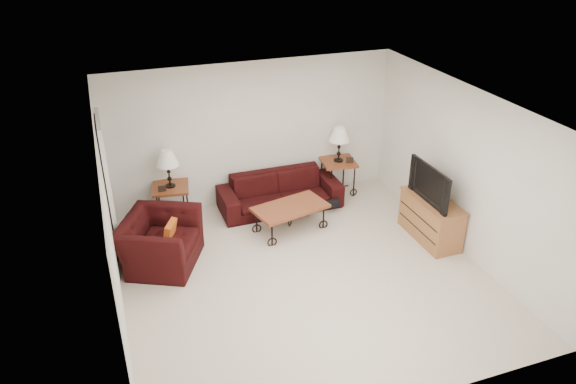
% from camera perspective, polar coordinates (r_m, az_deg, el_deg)
% --- Properties ---
extents(ground, '(5.00, 5.00, 0.00)m').
position_cam_1_polar(ground, '(7.96, 1.70, -8.61)').
color(ground, beige).
rests_on(ground, ground).
extents(wall_back, '(5.00, 0.02, 2.50)m').
position_cam_1_polar(wall_back, '(9.46, -3.67, 6.08)').
color(wall_back, white).
rests_on(wall_back, ground).
extents(wall_front, '(5.00, 0.02, 2.50)m').
position_cam_1_polar(wall_front, '(5.43, 11.63, -12.35)').
color(wall_front, white).
rests_on(wall_front, ground).
extents(wall_left, '(0.02, 5.00, 2.50)m').
position_cam_1_polar(wall_left, '(6.90, -17.96, -3.86)').
color(wall_left, white).
rests_on(wall_left, ground).
extents(wall_right, '(0.02, 5.00, 2.50)m').
position_cam_1_polar(wall_right, '(8.45, 17.87, 2.05)').
color(wall_right, white).
rests_on(wall_right, ground).
extents(ceiling, '(5.00, 5.00, 0.00)m').
position_cam_1_polar(ceiling, '(6.80, 1.99, 8.71)').
color(ceiling, white).
rests_on(ceiling, wall_back).
extents(doorway, '(0.08, 0.94, 2.04)m').
position_cam_1_polar(doorway, '(8.47, -18.20, 0.34)').
color(doorway, black).
rests_on(doorway, ground).
extents(sofa, '(2.10, 0.82, 0.61)m').
position_cam_1_polar(sofa, '(9.51, -0.85, 0.02)').
color(sofa, black).
rests_on(sofa, ground).
extents(side_table_left, '(0.67, 0.67, 0.64)m').
position_cam_1_polar(side_table_left, '(9.32, -11.94, -1.16)').
color(side_table_left, brown).
rests_on(side_table_left, ground).
extents(side_table_right, '(0.67, 0.67, 0.64)m').
position_cam_1_polar(side_table_right, '(10.05, 5.18, 1.57)').
color(side_table_right, brown).
rests_on(side_table_right, ground).
extents(lamp_left, '(0.41, 0.41, 0.64)m').
position_cam_1_polar(lamp_left, '(9.04, -12.32, 2.38)').
color(lamp_left, black).
rests_on(lamp_left, side_table_left).
extents(lamp_right, '(0.41, 0.41, 0.64)m').
position_cam_1_polar(lamp_right, '(9.79, 5.33, 4.97)').
color(lamp_right, black).
rests_on(lamp_right, side_table_right).
extents(photo_frame_left, '(0.13, 0.02, 0.11)m').
position_cam_1_polar(photo_frame_left, '(9.00, -12.95, 0.33)').
color(photo_frame_left, black).
rests_on(photo_frame_left, side_table_left).
extents(photo_frame_right, '(0.13, 0.06, 0.11)m').
position_cam_1_polar(photo_frame_right, '(9.83, 6.42, 3.31)').
color(photo_frame_right, black).
rests_on(photo_frame_right, side_table_right).
extents(coffee_table, '(1.28, 0.88, 0.44)m').
position_cam_1_polar(coffee_table, '(8.88, 0.23, -2.73)').
color(coffee_table, brown).
rests_on(coffee_table, ground).
extents(armchair, '(1.41, 1.48, 0.75)m').
position_cam_1_polar(armchair, '(8.21, -13.17, -5.03)').
color(armchair, black).
rests_on(armchair, ground).
extents(throw_pillow, '(0.23, 0.34, 0.34)m').
position_cam_1_polar(throw_pillow, '(8.10, -12.18, -4.17)').
color(throw_pillow, '#CF521A').
rests_on(throw_pillow, armchair).
extents(tv_stand, '(0.47, 1.13, 0.68)m').
position_cam_1_polar(tv_stand, '(8.90, 14.61, -2.75)').
color(tv_stand, '#A8613E').
rests_on(tv_stand, ground).
extents(television, '(0.13, 1.02, 0.59)m').
position_cam_1_polar(television, '(8.60, 14.99, 0.88)').
color(television, black).
rests_on(television, tv_stand).
extents(backpack, '(0.40, 0.35, 0.43)m').
position_cam_1_polar(backpack, '(9.50, 4.45, -0.70)').
color(backpack, black).
rests_on(backpack, ground).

